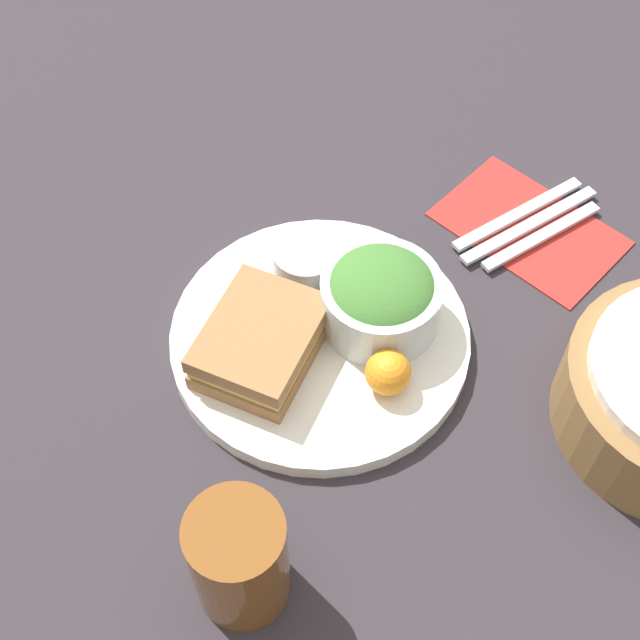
{
  "coord_description": "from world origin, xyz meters",
  "views": [
    {
      "loc": [
        0.34,
        0.32,
        0.69
      ],
      "look_at": [
        0.0,
        0.0,
        0.04
      ],
      "focal_mm": 50.0,
      "sensor_mm": 36.0,
      "label": 1
    }
  ],
  "objects_px": {
    "salad_bowl": "(381,296)",
    "fork": "(518,214)",
    "drink_glass": "(239,559)",
    "sandwich": "(261,342)",
    "knife": "(530,225)",
    "plate": "(320,338)",
    "dressing_cup": "(306,260)",
    "spoon": "(542,236)"
  },
  "relations": [
    {
      "from": "sandwich",
      "to": "drink_glass",
      "type": "height_order",
      "value": "drink_glass"
    },
    {
      "from": "sandwich",
      "to": "salad_bowl",
      "type": "bearing_deg",
      "value": 154.27
    },
    {
      "from": "plate",
      "to": "sandwich",
      "type": "relative_size",
      "value": 1.98
    },
    {
      "from": "sandwich",
      "to": "knife",
      "type": "xyz_separation_m",
      "value": [
        -0.3,
        0.08,
        -0.03
      ]
    },
    {
      "from": "sandwich",
      "to": "fork",
      "type": "bearing_deg",
      "value": 168.51
    },
    {
      "from": "plate",
      "to": "knife",
      "type": "bearing_deg",
      "value": 166.69
    },
    {
      "from": "dressing_cup",
      "to": "spoon",
      "type": "relative_size",
      "value": 0.45
    },
    {
      "from": "drink_glass",
      "to": "fork",
      "type": "height_order",
      "value": "drink_glass"
    },
    {
      "from": "dressing_cup",
      "to": "spoon",
      "type": "xyz_separation_m",
      "value": [
        -0.2,
        0.14,
        -0.03
      ]
    },
    {
      "from": "plate",
      "to": "dressing_cup",
      "type": "distance_m",
      "value": 0.08
    },
    {
      "from": "plate",
      "to": "spoon",
      "type": "xyz_separation_m",
      "value": [
        -0.24,
        0.08,
        -0.0
      ]
    },
    {
      "from": "salad_bowl",
      "to": "spoon",
      "type": "xyz_separation_m",
      "value": [
        -0.2,
        0.05,
        -0.04
      ]
    },
    {
      "from": "drink_glass",
      "to": "fork",
      "type": "bearing_deg",
      "value": -171.03
    },
    {
      "from": "plate",
      "to": "knife",
      "type": "relative_size",
      "value": 1.6
    },
    {
      "from": "salad_bowl",
      "to": "plate",
      "type": "bearing_deg",
      "value": -30.15
    },
    {
      "from": "drink_glass",
      "to": "knife",
      "type": "bearing_deg",
      "value": -173.11
    },
    {
      "from": "knife",
      "to": "spoon",
      "type": "relative_size",
      "value": 1.17
    },
    {
      "from": "knife",
      "to": "salad_bowl",
      "type": "bearing_deg",
      "value": -175.31
    },
    {
      "from": "dressing_cup",
      "to": "spoon",
      "type": "bearing_deg",
      "value": 145.8
    },
    {
      "from": "salad_bowl",
      "to": "fork",
      "type": "height_order",
      "value": "salad_bowl"
    },
    {
      "from": "drink_glass",
      "to": "knife",
      "type": "height_order",
      "value": "drink_glass"
    },
    {
      "from": "plate",
      "to": "drink_glass",
      "type": "distance_m",
      "value": 0.24
    },
    {
      "from": "sandwich",
      "to": "knife",
      "type": "bearing_deg",
      "value": 165.2
    },
    {
      "from": "sandwich",
      "to": "salad_bowl",
      "type": "distance_m",
      "value": 0.11
    },
    {
      "from": "dressing_cup",
      "to": "fork",
      "type": "bearing_deg",
      "value": 154.16
    },
    {
      "from": "spoon",
      "to": "drink_glass",
      "type": "bearing_deg",
      "value": -161.94
    },
    {
      "from": "plate",
      "to": "fork",
      "type": "height_order",
      "value": "plate"
    },
    {
      "from": "dressing_cup",
      "to": "drink_glass",
      "type": "relative_size",
      "value": 0.59
    },
    {
      "from": "fork",
      "to": "plate",
      "type": "bearing_deg",
      "value": -175.97
    },
    {
      "from": "dressing_cup",
      "to": "plate",
      "type": "bearing_deg",
      "value": 53.42
    },
    {
      "from": "salad_bowl",
      "to": "drink_glass",
      "type": "distance_m",
      "value": 0.27
    },
    {
      "from": "drink_glass",
      "to": "fork",
      "type": "relative_size",
      "value": 0.68
    },
    {
      "from": "plate",
      "to": "dressing_cup",
      "type": "relative_size",
      "value": 4.2
    },
    {
      "from": "salad_bowl",
      "to": "spoon",
      "type": "relative_size",
      "value": 0.74
    },
    {
      "from": "salad_bowl",
      "to": "knife",
      "type": "bearing_deg",
      "value": 171.37
    },
    {
      "from": "dressing_cup",
      "to": "knife",
      "type": "xyz_separation_m",
      "value": [
        -0.2,
        0.12,
        -0.03
      ]
    },
    {
      "from": "drink_glass",
      "to": "spoon",
      "type": "bearing_deg",
      "value": -175.25
    },
    {
      "from": "sandwich",
      "to": "dressing_cup",
      "type": "xyz_separation_m",
      "value": [
        -0.1,
        -0.04,
        -0.01
      ]
    },
    {
      "from": "plate",
      "to": "dressing_cup",
      "type": "bearing_deg",
      "value": -126.58
    },
    {
      "from": "dressing_cup",
      "to": "fork",
      "type": "xyz_separation_m",
      "value": [
        -0.21,
        0.1,
        -0.03
      ]
    },
    {
      "from": "plate",
      "to": "drink_glass",
      "type": "relative_size",
      "value": 2.47
    },
    {
      "from": "fork",
      "to": "spoon",
      "type": "relative_size",
      "value": 1.11
    }
  ]
}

